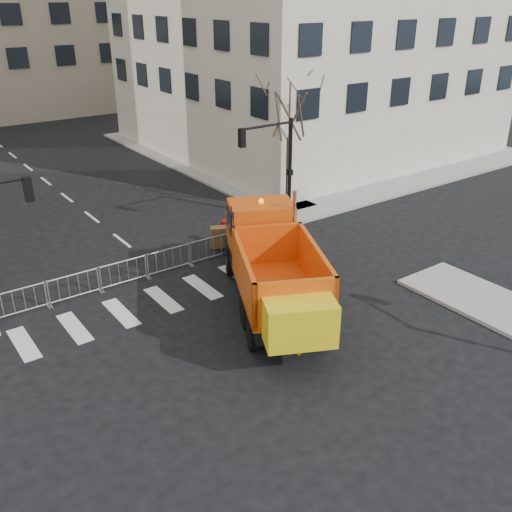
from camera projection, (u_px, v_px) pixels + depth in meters
ground at (268, 355)px, 19.17m from camera, size 120.00×120.00×0.00m
sidewalk_back at (154, 264)px, 25.40m from camera, size 64.00×5.00×0.15m
traffic_light_right at (290, 170)px, 29.54m from camera, size 0.18×0.18×5.40m
crowd_barriers at (147, 266)px, 24.14m from camera, size 12.60×0.60×1.10m
street_tree at (289, 145)px, 30.21m from camera, size 3.00×3.00×7.50m
plow_truck at (272, 264)px, 21.27m from camera, size 7.25×10.95×4.18m
cop_a at (246, 240)px, 26.10m from camera, size 0.69×0.60×1.59m
cop_b at (268, 233)px, 26.75m from camera, size 0.86×0.70×1.65m
cop_c at (276, 228)px, 26.93m from camera, size 0.78×1.21×1.91m
newspaper_box at (227, 231)px, 27.27m from camera, size 0.58×0.55×1.10m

